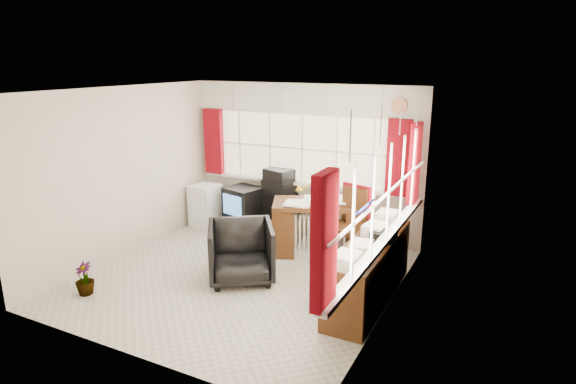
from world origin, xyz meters
name	(u,v)px	position (x,y,z in m)	size (l,w,h in m)	color
ground	(241,277)	(0.00, 0.00, 0.00)	(4.00, 4.00, 0.00)	beige
room_walls	(237,170)	(0.00, 0.00, 1.50)	(4.00, 4.00, 4.00)	beige
window_back	(301,179)	(0.00, 1.94, 0.95)	(3.70, 0.12, 3.60)	beige
window_right	(384,235)	(1.94, 0.00, 0.95)	(0.12, 3.70, 3.60)	beige
curtains	(332,166)	(0.92, 0.93, 1.46)	(3.83, 3.83, 1.15)	maroon
overhead_cabinets	(338,107)	(0.98, 0.98, 2.25)	(3.98, 3.98, 0.48)	white
desk	(320,225)	(0.61, 1.30, 0.45)	(1.55, 1.20, 0.85)	#5A2B15
desk_lamp	(314,188)	(0.59, 1.09, 1.07)	(0.16, 0.15, 0.38)	yellow
task_chair	(351,222)	(1.15, 1.17, 0.61)	(0.60, 0.62, 1.15)	black
office_chair	(241,252)	(0.04, -0.04, 0.39)	(0.84, 0.86, 0.79)	black
radiator	(296,238)	(0.32, 1.08, 0.26)	(0.46, 0.30, 0.64)	white
credenza	(369,269)	(1.73, 0.20, 0.39)	(0.50, 2.00, 0.85)	#5A2B15
file_tray	(384,235)	(1.84, 0.36, 0.80)	(0.25, 0.33, 0.11)	black
tv_bench	(266,225)	(-0.55, 1.72, 0.12)	(1.40, 0.50, 0.25)	olive
crt_tv	(243,202)	(-0.95, 1.64, 0.50)	(0.67, 0.64, 0.51)	black
hifi_stack	(279,196)	(-0.38, 1.87, 0.63)	(0.71, 0.55, 0.84)	black
mini_fridge	(206,206)	(-1.66, 1.52, 0.38)	(0.47, 0.48, 0.75)	white
spray_bottle_a	(221,242)	(-0.76, 0.67, 0.15)	(0.12, 0.12, 0.30)	white
spray_bottle_b	(228,251)	(-0.56, 0.53, 0.09)	(0.08, 0.08, 0.18)	#99E4D3
flower_vase	(84,279)	(-1.49, -1.28, 0.21)	(0.24, 0.24, 0.42)	black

